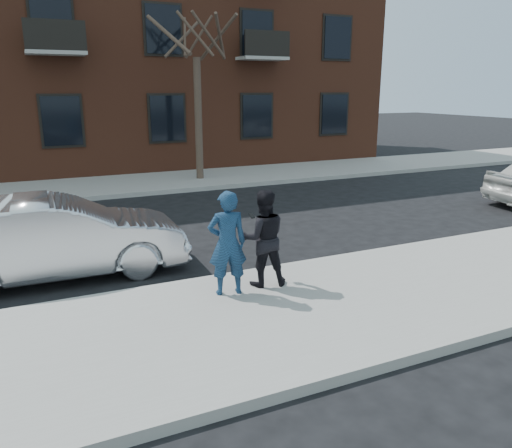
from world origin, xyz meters
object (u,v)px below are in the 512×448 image
street_tree (195,20)px  man_hoodie (227,243)px  man_peacoat (263,238)px  silver_sedan (58,238)px

street_tree → man_hoodie: size_ratio=4.06×
man_hoodie → man_peacoat: bearing=-160.8°
silver_sedan → man_peacoat: man_peacoat is taller
man_peacoat → man_hoodie: bearing=22.3°
silver_sedan → street_tree: bearing=-32.5°
silver_sedan → man_hoodie: bearing=-133.1°
silver_sedan → man_peacoat: (3.01, -2.19, 0.22)m
man_hoodie → man_peacoat: 0.68m
silver_sedan → man_peacoat: size_ratio=2.78×
silver_sedan → man_peacoat: bearing=-124.7°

